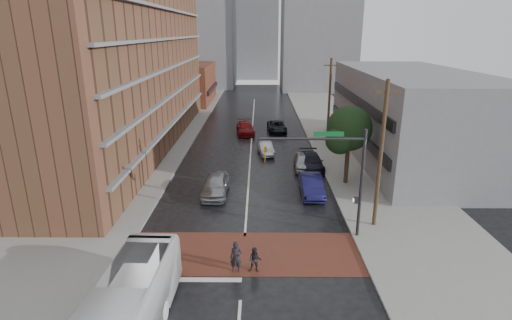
{
  "coord_description": "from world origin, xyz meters",
  "views": [
    {
      "loc": [
        0.91,
        -20.72,
        12.77
      ],
      "look_at": [
        0.69,
        7.92,
        3.5
      ],
      "focal_mm": 28.0,
      "sensor_mm": 36.0,
      "label": 1
    }
  ],
  "objects_px": {
    "suv_travel": "(277,127)",
    "car_parked_near": "(311,185)",
    "car_travel_b": "(266,148)",
    "pedestrian_b": "(255,260)",
    "car_travel_a": "(216,185)",
    "car_travel_c": "(245,128)",
    "car_parked_mid": "(311,162)",
    "car_parked_far": "(303,161)",
    "pedestrian_a": "(236,257)"
  },
  "relations": [
    {
      "from": "car_parked_mid",
      "to": "car_parked_far",
      "type": "height_order",
      "value": "car_parked_far"
    },
    {
      "from": "pedestrian_b",
      "to": "car_parked_near",
      "type": "distance_m",
      "value": 11.98
    },
    {
      "from": "car_travel_a",
      "to": "car_travel_c",
      "type": "distance_m",
      "value": 20.44
    },
    {
      "from": "pedestrian_a",
      "to": "car_travel_b",
      "type": "xyz_separation_m",
      "value": [
        1.97,
        22.34,
        -0.25
      ]
    },
    {
      "from": "suv_travel",
      "to": "car_parked_far",
      "type": "distance_m",
      "value": 15.16
    },
    {
      "from": "pedestrian_b",
      "to": "car_travel_b",
      "type": "distance_m",
      "value": 22.36
    },
    {
      "from": "car_travel_c",
      "to": "car_parked_far",
      "type": "distance_m",
      "value": 15.1
    },
    {
      "from": "car_travel_c",
      "to": "car_parked_far",
      "type": "relative_size",
      "value": 1.2
    },
    {
      "from": "car_parked_near",
      "to": "car_parked_far",
      "type": "relative_size",
      "value": 1.12
    },
    {
      "from": "pedestrian_b",
      "to": "pedestrian_a",
      "type": "bearing_deg",
      "value": -173.03
    },
    {
      "from": "car_travel_b",
      "to": "car_parked_far",
      "type": "relative_size",
      "value": 0.91
    },
    {
      "from": "car_travel_b",
      "to": "car_parked_near",
      "type": "xyz_separation_m",
      "value": [
        3.57,
        -11.24,
        0.15
      ]
    },
    {
      "from": "car_travel_b",
      "to": "car_parked_far",
      "type": "distance_m",
      "value": 6.02
    },
    {
      "from": "car_parked_near",
      "to": "suv_travel",
      "type": "bearing_deg",
      "value": 94.87
    },
    {
      "from": "pedestrian_a",
      "to": "pedestrian_b",
      "type": "relative_size",
      "value": 1.23
    },
    {
      "from": "car_travel_c",
      "to": "car_parked_mid",
      "type": "distance_m",
      "value": 15.47
    },
    {
      "from": "pedestrian_b",
      "to": "car_travel_c",
      "type": "xyz_separation_m",
      "value": [
        -1.58,
        31.33,
        0.02
      ]
    },
    {
      "from": "car_travel_b",
      "to": "car_travel_a",
      "type": "bearing_deg",
      "value": -118.92
    },
    {
      "from": "pedestrian_b",
      "to": "car_travel_c",
      "type": "bearing_deg",
      "value": 99.86
    },
    {
      "from": "car_parked_mid",
      "to": "suv_travel",
      "type": "bearing_deg",
      "value": 98.49
    },
    {
      "from": "pedestrian_a",
      "to": "car_parked_far",
      "type": "bearing_deg",
      "value": 73.69
    },
    {
      "from": "pedestrian_b",
      "to": "car_travel_a",
      "type": "bearing_deg",
      "value": 113.84
    },
    {
      "from": "suv_travel",
      "to": "car_parked_mid",
      "type": "distance_m",
      "value": 15.32
    },
    {
      "from": "pedestrian_a",
      "to": "suv_travel",
      "type": "bearing_deg",
      "value": 84.88
    },
    {
      "from": "car_travel_a",
      "to": "car_parked_near",
      "type": "bearing_deg",
      "value": 2.12
    },
    {
      "from": "car_parked_mid",
      "to": "car_travel_c",
      "type": "bearing_deg",
      "value": 114.7
    },
    {
      "from": "pedestrian_b",
      "to": "car_parked_far",
      "type": "relative_size",
      "value": 0.34
    },
    {
      "from": "car_parked_near",
      "to": "car_travel_c",
      "type": "bearing_deg",
      "value": 106.5
    },
    {
      "from": "pedestrian_a",
      "to": "car_travel_b",
      "type": "distance_m",
      "value": 22.43
    },
    {
      "from": "pedestrian_a",
      "to": "car_travel_a",
      "type": "relative_size",
      "value": 0.36
    },
    {
      "from": "pedestrian_a",
      "to": "pedestrian_b",
      "type": "bearing_deg",
      "value": 1.25
    },
    {
      "from": "pedestrian_a",
      "to": "car_parked_mid",
      "type": "distance_m",
      "value": 18.58
    },
    {
      "from": "pedestrian_b",
      "to": "car_parked_mid",
      "type": "distance_m",
      "value": 18.25
    },
    {
      "from": "car_travel_c",
      "to": "car_parked_mid",
      "type": "height_order",
      "value": "car_travel_c"
    },
    {
      "from": "car_travel_a",
      "to": "car_parked_mid",
      "type": "xyz_separation_m",
      "value": [
        8.6,
        6.5,
        -0.12
      ]
    },
    {
      "from": "pedestrian_b",
      "to": "car_travel_a",
      "type": "height_order",
      "value": "car_travel_a"
    },
    {
      "from": "car_travel_c",
      "to": "car_parked_far",
      "type": "height_order",
      "value": "car_travel_c"
    },
    {
      "from": "car_travel_c",
      "to": "car_parked_mid",
      "type": "bearing_deg",
      "value": -70.67
    },
    {
      "from": "car_travel_c",
      "to": "car_parked_far",
      "type": "xyz_separation_m",
      "value": [
        6.07,
        -13.83,
        -0.02
      ]
    },
    {
      "from": "car_parked_mid",
      "to": "car_travel_b",
      "type": "bearing_deg",
      "value": 130.16
    },
    {
      "from": "car_travel_b",
      "to": "suv_travel",
      "type": "distance_m",
      "value": 10.34
    },
    {
      "from": "pedestrian_a",
      "to": "suv_travel",
      "type": "relative_size",
      "value": 0.36
    },
    {
      "from": "car_travel_c",
      "to": "suv_travel",
      "type": "relative_size",
      "value": 1.04
    },
    {
      "from": "pedestrian_a",
      "to": "car_parked_near",
      "type": "xyz_separation_m",
      "value": [
        5.54,
        11.1,
        -0.11
      ]
    },
    {
      "from": "car_travel_c",
      "to": "suv_travel",
      "type": "bearing_deg",
      "value": 9.27
    },
    {
      "from": "car_travel_b",
      "to": "car_parked_far",
      "type": "bearing_deg",
      "value": -62.05
    },
    {
      "from": "car_parked_mid",
      "to": "car_parked_far",
      "type": "bearing_deg",
      "value": 175.96
    },
    {
      "from": "suv_travel",
      "to": "car_parked_near",
      "type": "bearing_deg",
      "value": -88.97
    },
    {
      "from": "car_travel_c",
      "to": "car_parked_near",
      "type": "bearing_deg",
      "value": -80.29
    },
    {
      "from": "pedestrian_a",
      "to": "car_travel_c",
      "type": "bearing_deg",
      "value": 92.23
    }
  ]
}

